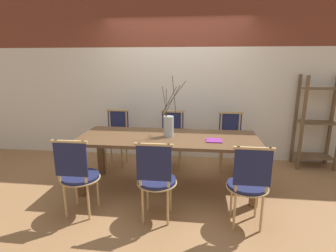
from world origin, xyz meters
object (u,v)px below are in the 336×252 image
(chair_far_center, at_px, (230,139))
(vase_centerpiece, at_px, (169,126))
(shelving_rack, at_px, (317,123))
(dining_table, at_px, (168,144))
(book_stack, at_px, (214,140))
(chair_near_center, at_px, (249,183))

(chair_far_center, bearing_deg, vase_centerpiece, 39.57)
(shelving_rack, bearing_deg, dining_table, -155.52)
(chair_far_center, distance_m, vase_centerpiece, 1.26)
(book_stack, xyz_separation_m, shelving_rack, (1.75, 1.20, 0.01))
(chair_near_center, xyz_separation_m, book_stack, (-0.34, 0.66, 0.25))
(dining_table, xyz_separation_m, shelving_rack, (2.36, 1.07, 0.11))
(vase_centerpiece, height_order, book_stack, vase_centerpiece)
(shelving_rack, bearing_deg, book_stack, -145.59)
(chair_far_center, xyz_separation_m, shelving_rack, (1.43, 0.29, 0.25))
(chair_near_center, height_order, vase_centerpiece, vase_centerpiece)
(chair_far_center, bearing_deg, shelving_rack, -168.65)
(dining_table, height_order, vase_centerpiece, vase_centerpiece)
(chair_near_center, bearing_deg, book_stack, 116.80)
(chair_near_center, height_order, chair_far_center, same)
(vase_centerpiece, xyz_separation_m, book_stack, (0.60, -0.15, -0.15))
(dining_table, bearing_deg, chair_far_center, 40.18)
(chair_far_center, relative_size, book_stack, 4.65)
(chair_far_center, xyz_separation_m, book_stack, (-0.32, -0.91, 0.25))
(dining_table, relative_size, chair_near_center, 2.56)
(chair_near_center, xyz_separation_m, shelving_rack, (1.41, 1.86, 0.25))
(vase_centerpiece, relative_size, shelving_rack, 0.53)
(dining_table, relative_size, chair_far_center, 2.56)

